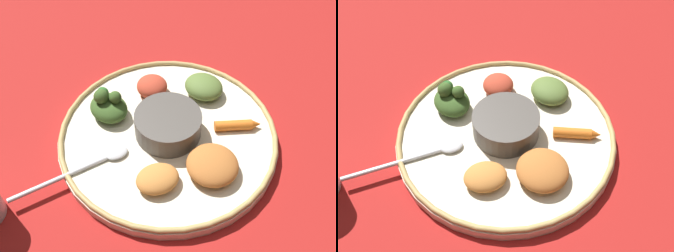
{
  "view_description": "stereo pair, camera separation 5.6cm",
  "coord_description": "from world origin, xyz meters",
  "views": [
    {
      "loc": [
        0.28,
        -0.24,
        0.46
      ],
      "look_at": [
        0.0,
        0.0,
        0.03
      ],
      "focal_mm": 39.26,
      "sensor_mm": 36.0,
      "label": 1
    },
    {
      "loc": [
        0.31,
        -0.2,
        0.46
      ],
      "look_at": [
        0.0,
        0.0,
        0.03
      ],
      "focal_mm": 39.26,
      "sensor_mm": 36.0,
      "label": 2
    }
  ],
  "objects": [
    {
      "name": "spoon",
      "position": [
        -0.03,
        -0.13,
        0.02
      ],
      "size": [
        0.05,
        0.18,
        0.01
      ],
      "color": "silver",
      "rests_on": "platter"
    },
    {
      "name": "greens_pile",
      "position": [
        -0.09,
        -0.05,
        0.04
      ],
      "size": [
        0.07,
        0.06,
        0.05
      ],
      "color": "#385623",
      "rests_on": "platter"
    },
    {
      "name": "mound_squash",
      "position": [
        0.06,
        -0.07,
        0.03
      ],
      "size": [
        0.07,
        0.07,
        0.02
      ],
      "primitive_type": "ellipsoid",
      "rotation": [
        0.0,
        0.0,
        4.36
      ],
      "color": "#C67A38",
      "rests_on": "platter"
    },
    {
      "name": "mound_collards",
      "position": [
        -0.03,
        0.1,
        0.03
      ],
      "size": [
        0.07,
        0.07,
        0.03
      ],
      "primitive_type": "ellipsoid",
      "rotation": [
        0.0,
        0.0,
        0.12
      ],
      "color": "#567033",
      "rests_on": "platter"
    },
    {
      "name": "carrot_near_spoon",
      "position": [
        0.07,
        0.09,
        0.02
      ],
      "size": [
        0.06,
        0.07,
        0.02
      ],
      "color": "orange",
      "rests_on": "platter"
    },
    {
      "name": "platter",
      "position": [
        0.0,
        0.0,
        0.01
      ],
      "size": [
        0.34,
        0.34,
        0.02
      ],
      "primitive_type": "cylinder",
      "color": "beige",
      "rests_on": "ground_plane"
    },
    {
      "name": "platter_rim",
      "position": [
        0.0,
        0.0,
        0.02
      ],
      "size": [
        0.34,
        0.34,
        0.01
      ],
      "primitive_type": "torus",
      "color": "tan",
      "rests_on": "platter"
    },
    {
      "name": "center_bowl",
      "position": [
        0.0,
        0.0,
        0.04
      ],
      "size": [
        0.1,
        0.1,
        0.04
      ],
      "color": "#4C4742",
      "rests_on": "platter"
    },
    {
      "name": "ground_plane",
      "position": [
        0.0,
        0.0,
        0.0
      ],
      "size": [
        2.4,
        2.4,
        0.0
      ],
      "primitive_type": "plane",
      "color": "maroon"
    },
    {
      "name": "mound_berbere_red",
      "position": [
        -0.09,
        0.04,
        0.03
      ],
      "size": [
        0.06,
        0.06,
        0.03
      ],
      "primitive_type": "ellipsoid",
      "rotation": [
        0.0,
        0.0,
        6.02
      ],
      "color": "#B73D28",
      "rests_on": "platter"
    },
    {
      "name": "mound_chickpea",
      "position": [
        0.1,
        0.0,
        0.03
      ],
      "size": [
        0.09,
        0.08,
        0.03
      ],
      "primitive_type": "ellipsoid",
      "rotation": [
        0.0,
        0.0,
        1.72
      ],
      "color": "#B2662D",
      "rests_on": "platter"
    }
  ]
}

